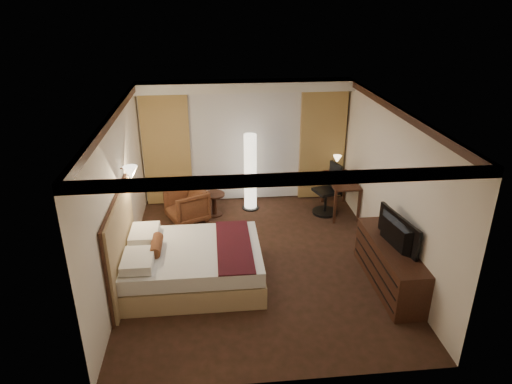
{
  "coord_description": "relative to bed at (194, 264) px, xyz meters",
  "views": [
    {
      "loc": [
        -0.74,
        -6.86,
        4.34
      ],
      "look_at": [
        0.0,
        0.4,
        1.15
      ],
      "focal_mm": 32.0,
      "sensor_mm": 36.0,
      "label": 1
    }
  ],
  "objects": [
    {
      "name": "curtain_sheer",
      "position": [
        1.1,
        3.19,
        0.93
      ],
      "size": [
        2.48,
        0.04,
        2.45
      ],
      "primitive_type": "cube",
      "color": "silver",
      "rests_on": "back_wall"
    },
    {
      "name": "dresser",
      "position": [
        3.1,
        -0.41,
        0.05
      ],
      "size": [
        0.5,
        1.91,
        0.74
      ],
      "primitive_type": null,
      "color": "black",
      "rests_on": "floor"
    },
    {
      "name": "desk",
      "position": [
        3.05,
        2.31,
        0.06
      ],
      "size": [
        0.55,
        1.14,
        0.75
      ],
      "primitive_type": null,
      "color": "black",
      "rests_on": "floor"
    },
    {
      "name": "office_chair",
      "position": [
        2.72,
        2.26,
        0.24
      ],
      "size": [
        0.68,
        0.68,
        1.12
      ],
      "primitive_type": null,
      "rotation": [
        0.0,
        0.0,
        0.32
      ],
      "color": "black",
      "rests_on": "floor"
    },
    {
      "name": "crown_molding",
      "position": [
        1.1,
        0.52,
        2.32
      ],
      "size": [
        4.5,
        5.5,
        0.12
      ],
      "primitive_type": null,
      "color": "black",
      "rests_on": "ceiling"
    },
    {
      "name": "wall_sconce",
      "position": [
        -0.99,
        0.85,
        1.3
      ],
      "size": [
        0.24,
        0.24,
        0.24
      ],
      "primitive_type": null,
      "color": "white",
      "rests_on": "left_wall"
    },
    {
      "name": "television",
      "position": [
        3.07,
        -0.41,
        0.74
      ],
      "size": [
        0.8,
        1.18,
        0.14
      ],
      "primitive_type": "imported",
      "rotation": [
        0.0,
        0.0,
        1.73
      ],
      "color": "black",
      "rests_on": "dresser"
    },
    {
      "name": "back_wall",
      "position": [
        1.1,
        3.27,
        1.03
      ],
      "size": [
        4.5,
        0.02,
        2.7
      ],
      "primitive_type": "cube",
      "color": "white",
      "rests_on": "floor"
    },
    {
      "name": "headboard",
      "position": [
        -1.1,
        0.0,
        0.43
      ],
      "size": [
        0.12,
        2.0,
        1.5
      ],
      "primitive_type": null,
      "color": "tan",
      "rests_on": "floor"
    },
    {
      "name": "desk_lamp",
      "position": [
        3.05,
        2.73,
        0.6
      ],
      "size": [
        0.18,
        0.18,
        0.34
      ],
      "primitive_type": null,
      "color": "#FFD899",
      "rests_on": "desk"
    },
    {
      "name": "side_table",
      "position": [
        0.37,
        2.42,
        -0.07
      ],
      "size": [
        0.45,
        0.45,
        0.49
      ],
      "primitive_type": null,
      "color": "black",
      "rests_on": "floor"
    },
    {
      "name": "floor",
      "position": [
        1.1,
        0.52,
        -0.32
      ],
      "size": [
        4.5,
        5.5,
        0.01
      ],
      "primitive_type": "cube",
      "color": "black",
      "rests_on": "ground"
    },
    {
      "name": "soffit",
      "position": [
        1.1,
        3.02,
        2.28
      ],
      "size": [
        4.5,
        0.5,
        0.2
      ],
      "primitive_type": "cube",
      "color": "white",
      "rests_on": "ceiling"
    },
    {
      "name": "left_wall",
      "position": [
        -1.15,
        0.52,
        1.03
      ],
      "size": [
        0.02,
        5.5,
        2.7
      ],
      "primitive_type": "cube",
      "color": "white",
      "rests_on": "floor"
    },
    {
      "name": "armchair",
      "position": [
        -0.2,
        2.22,
        0.06
      ],
      "size": [
        0.94,
        0.96,
        0.75
      ],
      "primitive_type": "imported",
      "rotation": [
        0.0,
        0.0,
        -1.12
      ],
      "color": "#4B2C16",
      "rests_on": "floor"
    },
    {
      "name": "curtain_left_drape",
      "position": [
        -0.6,
        3.13,
        0.93
      ],
      "size": [
        1.0,
        0.14,
        2.45
      ],
      "primitive_type": "cube",
      "color": "#A18949",
      "rests_on": "back_wall"
    },
    {
      "name": "floor_lamp",
      "position": [
        1.16,
        2.66,
        0.53
      ],
      "size": [
        0.36,
        0.36,
        1.7
      ],
      "primitive_type": null,
      "color": "white",
      "rests_on": "floor"
    },
    {
      "name": "right_wall",
      "position": [
        3.35,
        0.52,
        1.03
      ],
      "size": [
        0.02,
        5.5,
        2.7
      ],
      "primitive_type": "cube",
      "color": "white",
      "rests_on": "floor"
    },
    {
      "name": "bed",
      "position": [
        0.0,
        0.0,
        0.0
      ],
      "size": [
        2.18,
        1.7,
        0.64
      ],
      "primitive_type": null,
      "color": "white",
      "rests_on": "floor"
    },
    {
      "name": "ceiling",
      "position": [
        1.1,
        0.52,
        2.38
      ],
      "size": [
        4.5,
        5.5,
        0.01
      ],
      "primitive_type": "cube",
      "color": "white",
      "rests_on": "back_wall"
    },
    {
      "name": "curtain_right_drape",
      "position": [
        2.8,
        3.13,
        0.93
      ],
      "size": [
        1.0,
        0.14,
        2.45
      ],
      "primitive_type": "cube",
      "color": "#A18949",
      "rests_on": "back_wall"
    }
  ]
}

